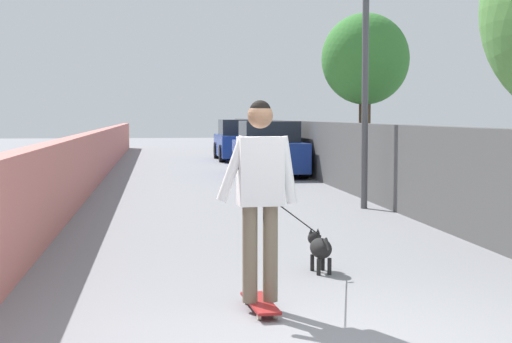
# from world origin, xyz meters

# --- Properties ---
(ground_plane) EXTENTS (80.00, 80.00, 0.00)m
(ground_plane) POSITION_xyz_m (14.00, 0.00, 0.00)
(ground_plane) COLOR gray
(wall_left) EXTENTS (48.00, 0.30, 1.29)m
(wall_left) POSITION_xyz_m (12.00, 2.93, 0.65)
(wall_left) COLOR #CC726B
(wall_left) RESTS_ON ground
(fence_right) EXTENTS (48.00, 0.30, 1.53)m
(fence_right) POSITION_xyz_m (12.00, -2.93, 0.77)
(fence_right) COLOR #4C4C4C
(fence_right) RESTS_ON ground
(tree_right_near) EXTENTS (2.10, 2.10, 4.14)m
(tree_right_near) POSITION_xyz_m (13.00, -3.60, 3.01)
(tree_right_near) COLOR #473523
(tree_right_near) RESTS_ON ground
(lamp_post) EXTENTS (0.36, 0.36, 4.79)m
(lamp_post) POSITION_xyz_m (8.50, -2.38, 3.23)
(lamp_post) COLOR #4C4C51
(lamp_post) RESTS_ON ground
(skateboard) EXTENTS (0.81, 0.26, 0.08)m
(skateboard) POSITION_xyz_m (1.29, 0.50, 0.07)
(skateboard) COLOR maroon
(skateboard) RESTS_ON ground
(person_skateboarder) EXTENTS (0.25, 0.71, 1.74)m
(person_skateboarder) POSITION_xyz_m (1.29, 0.50, 1.11)
(person_skateboarder) COLOR #726651
(person_skateboarder) RESTS_ON skateboard
(dog) EXTENTS (1.89, 1.00, 1.06)m
(dog) POSITION_xyz_m (2.88, -0.36, 0.27)
(dog) COLOR black
(dog) RESTS_ON ground
(car_near) EXTENTS (3.92, 1.80, 1.54)m
(car_near) POSITION_xyz_m (16.57, -1.78, 0.71)
(car_near) COLOR navy
(car_near) RESTS_ON ground
(car_far) EXTENTS (4.10, 1.80, 1.54)m
(car_far) POSITION_xyz_m (24.14, -1.78, 0.71)
(car_far) COLOR navy
(car_far) RESTS_ON ground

